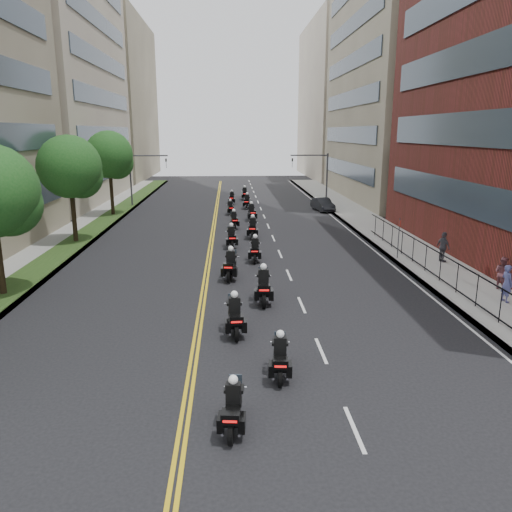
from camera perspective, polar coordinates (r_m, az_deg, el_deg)
The scene contains 30 objects.
ground at distance 14.21m, azimuth -2.22°, elevation -19.53°, with size 160.00×160.00×0.00m, color black.
sidewalk_right at distance 39.56m, azimuth 14.81°, elevation 2.22°, with size 4.00×90.00×0.15m, color gray.
sidewalk_left at distance 39.48m, azimuth -20.56°, elevation 1.77°, with size 4.00×90.00×0.15m, color gray.
grass_strip at distance 39.23m, azimuth -19.46°, elevation 1.93°, with size 2.00×90.00×0.04m, color #1F3B15.
building_right_tan at distance 64.02m, azimuth 17.71°, elevation 19.82°, with size 15.11×28.00×30.00m.
building_right_far at distance 92.55m, azimuth 10.88°, elevation 16.99°, with size 15.00×28.00×26.00m, color #A69585.
building_left_mid at distance 64.36m, azimuth -24.67°, elevation 21.01°, with size 16.11×28.00×34.00m.
building_left_far at distance 92.61m, azimuth -17.53°, elevation 16.60°, with size 16.00×28.00×26.00m, color #7B7159.
iron_fence at distance 27.21m, azimuth 21.14°, elevation -1.73°, with size 0.05×28.00×1.50m.
street_trees at distance 32.46m, azimuth -23.01°, elevation 8.13°, with size 4.40×38.40×7.98m.
traffic_signal_right at distance 54.86m, azimuth 7.14°, elevation 9.59°, with size 4.09×0.20×5.60m.
traffic_signal_left at distance 54.82m, azimuth -13.17°, elevation 9.33°, with size 4.09×0.20×5.60m.
motorcycle_0 at distance 14.03m, azimuth -2.64°, elevation -17.07°, with size 0.59×2.09×1.54m.
motorcycle_1 at distance 16.68m, azimuth 2.77°, elevation -11.67°, with size 0.58×2.15×1.58m.
motorcycle_2 at distance 19.94m, azimuth -2.44°, elevation -7.02°, with size 0.59×2.38×1.76m.
motorcycle_3 at distance 23.47m, azimuth 0.86°, elevation -3.61°, with size 0.60×2.53×1.87m.
motorcycle_4 at distance 27.26m, azimuth -2.92°, elevation -1.16°, with size 0.74×2.46×1.82m.
motorcycle_5 at distance 30.96m, azimuth -0.11°, elevation 0.62°, with size 0.61×2.29×1.69m.
motorcycle_6 at distance 34.61m, azimuth -2.82°, elevation 2.07°, with size 0.58×2.35×1.73m.
motorcycle_7 at distance 37.75m, azimuth -0.38°, elevation 3.13°, with size 0.65×2.43×1.80m.
motorcycle_8 at distance 41.67m, azimuth -2.54°, elevation 4.05°, with size 0.60×2.19×1.62m.
motorcycle_9 at distance 45.18m, azimuth -0.51°, elevation 4.92°, with size 0.64×2.39×1.76m.
motorcycle_10 at distance 48.63m, azimuth -2.95°, elevation 5.45°, with size 0.61×2.08×1.53m.
motorcycle_11 at distance 52.54m, azimuth -1.04°, elevation 6.17°, with size 0.63×2.29×1.69m.
motorcycle_12 at distance 55.66m, azimuth -2.77°, elevation 6.57°, with size 0.54×2.17×1.60m.
motorcycle_13 at distance 59.19m, azimuth -1.30°, elevation 7.07°, with size 0.54×2.32×1.71m.
parked_sedan at distance 51.40m, azimuth 7.63°, elevation 5.86°, with size 1.38×3.97×1.31m, color black.
pedestrian_a at distance 25.85m, azimuth 26.75°, elevation -2.81°, with size 0.64×0.42×1.77m, color #494C86.
pedestrian_b at distance 27.83m, azimuth 26.33°, elevation -1.75°, with size 0.81×0.63×1.67m, color brown.
pedestrian_c at distance 32.21m, azimuth 20.62°, elevation 0.97°, with size 1.08×0.45×1.84m, color #44434B.
Camera 1 is at (-0.12, -11.84, 7.86)m, focal length 35.00 mm.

